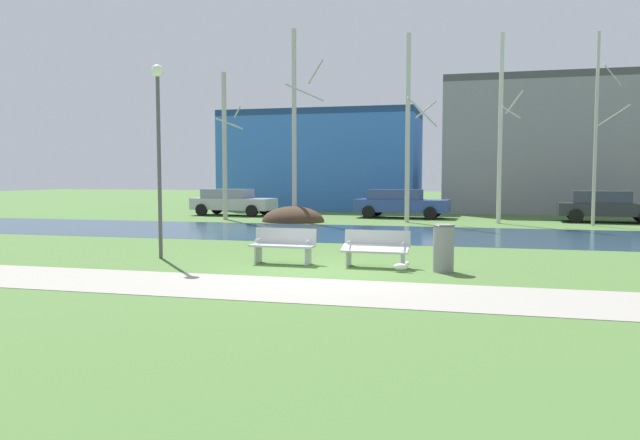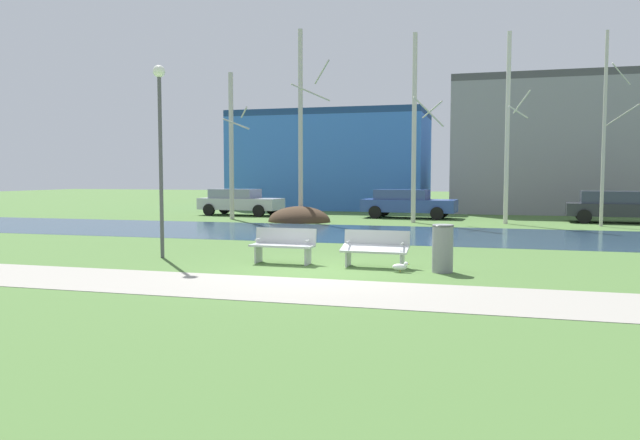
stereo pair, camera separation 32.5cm
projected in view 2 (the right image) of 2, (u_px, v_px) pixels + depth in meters
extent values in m
plane|color=#476B33|center=(387.00, 232.00, 23.46)|extent=(120.00, 120.00, 0.00)
cube|color=gray|center=(285.00, 289.00, 11.75)|extent=(60.00, 2.51, 0.01)
cube|color=#284256|center=(384.00, 234.00, 22.82)|extent=(80.00, 7.13, 0.01)
ellipsoid|color=#423021|center=(299.00, 222.00, 28.76)|extent=(2.98, 2.42, 1.46)
cube|color=#B2B5B7|center=(282.00, 246.00, 15.06)|extent=(1.61, 0.53, 0.05)
cube|color=#B2B5B7|center=(286.00, 236.00, 15.32)|extent=(1.60, 0.13, 0.40)
cube|color=#B2B5B7|center=(258.00, 254.00, 15.33)|extent=(0.05, 0.43, 0.45)
cube|color=#B2B5B7|center=(308.00, 256.00, 14.95)|extent=(0.05, 0.43, 0.45)
cylinder|color=#B2B5B7|center=(258.00, 239.00, 15.27)|extent=(0.05, 0.28, 0.04)
cylinder|color=#B2B5B7|center=(307.00, 241.00, 14.88)|extent=(0.05, 0.28, 0.04)
cube|color=#B2B5B7|center=(374.00, 249.00, 14.45)|extent=(1.61, 0.52, 0.17)
cube|color=#B2B5B7|center=(377.00, 238.00, 14.70)|extent=(1.60, 0.13, 0.40)
cube|color=#B2B5B7|center=(348.00, 257.00, 14.71)|extent=(0.05, 0.43, 0.45)
cube|color=#B2B5B7|center=(402.00, 259.00, 14.33)|extent=(0.05, 0.43, 0.45)
cylinder|color=#B2B5B7|center=(348.00, 242.00, 14.65)|extent=(0.05, 0.28, 0.04)
cylinder|color=#B2B5B7|center=(402.00, 244.00, 14.26)|extent=(0.05, 0.28, 0.04)
cylinder|color=gray|center=(443.00, 248.00, 13.76)|extent=(0.47, 0.47, 1.08)
torus|color=#494A4C|center=(443.00, 226.00, 13.72)|extent=(0.50, 0.50, 0.04)
ellipsoid|color=white|center=(399.00, 267.00, 13.78)|extent=(0.33, 0.15, 0.15)
sphere|color=white|center=(406.00, 264.00, 13.73)|extent=(0.11, 0.11, 0.11)
cone|color=gold|center=(409.00, 264.00, 13.72)|extent=(0.06, 0.03, 0.03)
cylinder|color=gold|center=(400.00, 270.00, 13.75)|extent=(0.01, 0.01, 0.10)
cylinder|color=gold|center=(400.00, 270.00, 13.81)|extent=(0.01, 0.01, 0.10)
cylinder|color=#4C4C51|center=(161.00, 168.00, 16.06)|extent=(0.10, 0.10, 4.75)
sphere|color=white|center=(159.00, 71.00, 15.87)|extent=(0.32, 0.32, 0.32)
cylinder|color=#BCB7A8|center=(231.00, 146.00, 30.16)|extent=(0.23, 0.23, 7.22)
cylinder|color=#BCB7A8|center=(244.00, 112.00, 30.24)|extent=(0.79, 1.10, 0.46)
cylinder|color=#BCB7A8|center=(236.00, 124.00, 29.46)|extent=(1.03, 1.01, 0.51)
cylinder|color=#BCB7A8|center=(301.00, 126.00, 28.94)|extent=(0.22, 0.22, 9.04)
cylinder|color=#BCB7A8|center=(322.00, 72.00, 29.09)|extent=(1.20, 1.71, 0.86)
cylinder|color=#BCB7A8|center=(311.00, 92.00, 27.92)|extent=(1.50, 1.46, 0.70)
cylinder|color=beige|center=(414.00, 129.00, 28.02)|extent=(0.21, 0.21, 8.67)
cylinder|color=beige|center=(432.00, 110.00, 28.25)|extent=(1.07, 1.52, 0.65)
cylinder|color=beige|center=(429.00, 112.00, 27.06)|extent=(1.29, 1.26, 1.27)
cylinder|color=beige|center=(507.00, 129.00, 27.28)|extent=(0.19, 0.19, 8.56)
cylinder|color=beige|center=(522.00, 102.00, 27.43)|extent=(0.73, 1.02, 0.95)
cylinder|color=beige|center=(518.00, 112.00, 26.69)|extent=(0.89, 0.86, 0.52)
cylinder|color=#BCB7A8|center=(604.00, 129.00, 25.88)|extent=(0.14, 0.14, 8.28)
cylinder|color=#BCB7A8|center=(622.00, 115.00, 26.14)|extent=(1.04, 1.50, 0.80)
cylinder|color=#BCB7A8|center=(621.00, 74.00, 25.09)|extent=(0.91, 0.88, 0.82)
cube|color=#B2B5BC|center=(241.00, 204.00, 33.35)|extent=(4.64, 2.08, 0.62)
cube|color=gray|center=(235.00, 194.00, 33.43)|extent=(2.64, 1.72, 0.50)
cylinder|color=black|center=(272.00, 209.00, 33.68)|extent=(0.65, 0.27, 0.64)
cylinder|color=black|center=(259.00, 211.00, 32.05)|extent=(0.65, 0.27, 0.64)
cylinder|color=black|center=(225.00, 208.00, 34.69)|extent=(0.65, 0.27, 0.64)
cylinder|color=black|center=(209.00, 210.00, 33.06)|extent=(0.65, 0.27, 0.64)
cube|color=#2D4793|center=(409.00, 206.00, 31.21)|extent=(4.86, 2.17, 0.63)
cube|color=#32457F|center=(402.00, 194.00, 31.30)|extent=(2.77, 1.79, 0.50)
cylinder|color=black|center=(443.00, 211.00, 31.55)|extent=(0.65, 0.27, 0.64)
cylinder|color=black|center=(437.00, 213.00, 29.86)|extent=(0.65, 0.27, 0.64)
cylinder|color=black|center=(384.00, 210.00, 32.61)|extent=(0.65, 0.27, 0.64)
cylinder|color=black|center=(375.00, 212.00, 30.92)|extent=(0.65, 0.27, 0.64)
cube|color=#282B30|center=(618.00, 210.00, 27.98)|extent=(4.54, 2.07, 0.58)
cube|color=#2F3648|center=(610.00, 197.00, 28.06)|extent=(2.58, 1.71, 0.56)
cylinder|color=black|center=(582.00, 214.00, 29.31)|extent=(0.65, 0.27, 0.64)
cylinder|color=black|center=(584.00, 216.00, 27.68)|extent=(0.65, 0.27, 0.64)
cube|color=#3870C6|center=(331.00, 164.00, 40.30)|extent=(12.44, 6.59, 5.90)
cube|color=navy|center=(331.00, 116.00, 40.06)|extent=(12.44, 6.59, 0.40)
cube|color=gray|center=(585.00, 150.00, 36.72)|extent=(15.42, 9.57, 7.41)
cube|color=#48484B|center=(587.00, 84.00, 36.43)|extent=(15.42, 9.57, 0.40)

